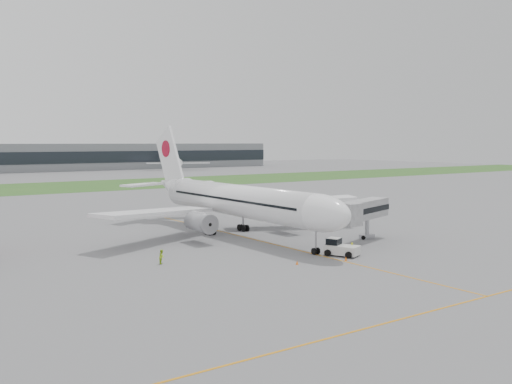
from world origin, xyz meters
TOP-DOWN VIEW (x-y plane):
  - ground at (0.00, 0.00)m, footprint 600.00×600.00m
  - apron_markings at (0.00, -5.00)m, footprint 70.00×70.00m
  - grass_strip at (0.00, 120.00)m, footprint 600.00×50.00m
  - airliner at (0.00, 4.87)m, footprint 48.13×53.95m
  - pushback_tug at (2.21, -17.21)m, footprint 4.21×4.94m
  - jet_bridge at (11.41, -11.78)m, footprint 13.24×7.68m
  - safety_cone_left at (-5.93, -18.40)m, footprint 0.36×0.36m
  - safety_cone_right at (0.50, -20.14)m, footprint 0.35×0.35m
  - ground_crew_near at (3.49, -18.09)m, footprint 0.66×0.47m
  - ground_crew_far at (-19.15, -8.67)m, footprint 1.08×1.09m
  - distant_aircraft_right at (90.69, 199.90)m, footprint 42.59×40.77m

SIDE VIEW (x-z plane):
  - ground at x=0.00m, z-range 0.00..0.00m
  - apron_markings at x=0.00m, z-range -0.02..0.02m
  - distant_aircraft_right at x=90.69m, z-range -6.34..6.34m
  - grass_strip at x=0.00m, z-range 0.00..0.02m
  - safety_cone_right at x=0.50m, z-range 0.00..0.48m
  - safety_cone_left at x=-5.93m, z-range 0.00..0.50m
  - ground_crew_near at x=3.49m, z-range 0.00..1.69m
  - ground_crew_far at x=-19.15m, z-range 0.00..1.77m
  - pushback_tug at x=2.21m, z-range -0.09..2.13m
  - jet_bridge at x=11.41m, z-range 1.52..7.83m
  - airliner at x=0.00m, z-range -3.28..14.60m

